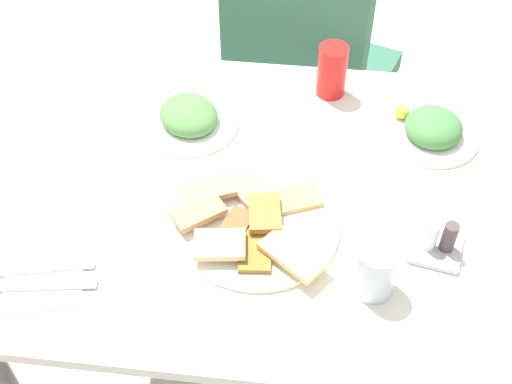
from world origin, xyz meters
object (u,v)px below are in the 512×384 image
object	(u,v)px
dining_chair	(305,68)
spoon	(46,269)
pide_platter	(254,222)
fork	(39,286)
dining_table	(255,216)
salad_plate_rice	(432,129)
drinking_glass	(375,270)
salad_plate_greens	(189,117)
soda_can	(332,71)
condiment_caddy	(438,243)
paper_napkin	(43,279)

from	to	relation	value
dining_chair	spoon	world-z (taller)	dining_chair
pide_platter	fork	world-z (taller)	pide_platter
dining_table	salad_plate_rice	xyz separation A→B (m)	(0.36, 0.19, 0.11)
dining_table	drinking_glass	xyz separation A→B (m)	(0.23, -0.21, 0.14)
pide_platter	salad_plate_greens	xyz separation A→B (m)	(-0.17, 0.27, 0.01)
fork	spoon	world-z (taller)	same
dining_chair	pide_platter	bearing A→B (deg)	-94.23
soda_can	condiment_caddy	size ratio (longest dim) A/B	1.15
paper_napkin	salad_plate_rice	bearing A→B (deg)	33.07
drinking_glass	paper_napkin	world-z (taller)	drinking_glass
salad_plate_greens	pide_platter	bearing A→B (deg)	-57.43
drinking_glass	spoon	world-z (taller)	drinking_glass
salad_plate_rice	condiment_caddy	xyz separation A→B (m)	(-0.01, -0.31, 0.00)
pide_platter	salad_plate_rice	bearing A→B (deg)	40.38
dining_chair	salad_plate_rice	world-z (taller)	dining_chair
salad_plate_rice	spoon	size ratio (longest dim) A/B	1.17
salad_plate_rice	soda_can	bearing A→B (deg)	150.03
pide_platter	soda_can	distance (m)	0.44
salad_plate_greens	condiment_caddy	world-z (taller)	condiment_caddy
dining_chair	paper_napkin	bearing A→B (deg)	-113.97
salad_plate_rice	drinking_glass	world-z (taller)	drinking_glass
soda_can	paper_napkin	distance (m)	0.76
dining_chair	condiment_caddy	bearing A→B (deg)	-70.34
fork	dining_table	bearing A→B (deg)	30.05
dining_chair	fork	size ratio (longest dim) A/B	4.67
pide_platter	spoon	xyz separation A→B (m)	(-0.35, -0.14, -0.01)
salad_plate_greens	soda_can	size ratio (longest dim) A/B	1.76
dining_table	spoon	world-z (taller)	spoon
paper_napkin	fork	xyz separation A→B (m)	(0.00, -0.02, 0.00)
salad_plate_rice	spoon	xyz separation A→B (m)	(-0.70, -0.44, -0.02)
dining_chair	drinking_glass	size ratio (longest dim) A/B	8.99
dining_table	fork	xyz separation A→B (m)	(-0.34, -0.28, 0.09)
drinking_glass	fork	distance (m)	0.58
drinking_glass	condiment_caddy	world-z (taller)	drinking_glass
condiment_caddy	pide_platter	bearing A→B (deg)	176.82
pide_platter	condiment_caddy	world-z (taller)	condiment_caddy
dining_table	fork	distance (m)	0.45
paper_napkin	fork	size ratio (longest dim) A/B	0.69
fork	condiment_caddy	xyz separation A→B (m)	(0.69, 0.16, 0.02)
dining_chair	paper_napkin	distance (m)	1.03
dining_chair	pide_platter	distance (m)	0.79
fork	condiment_caddy	world-z (taller)	condiment_caddy
salad_plate_greens	drinking_glass	size ratio (longest dim) A/B	2.08
dining_table	paper_napkin	size ratio (longest dim) A/B	7.39
drinking_glass	spoon	distance (m)	0.58
drinking_glass	soda_can	bearing A→B (deg)	99.98
dining_table	drinking_glass	world-z (taller)	drinking_glass
pide_platter	fork	size ratio (longest dim) A/B	1.62
salad_plate_rice	drinking_glass	bearing A→B (deg)	-107.24
salad_plate_greens	paper_napkin	distance (m)	0.47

